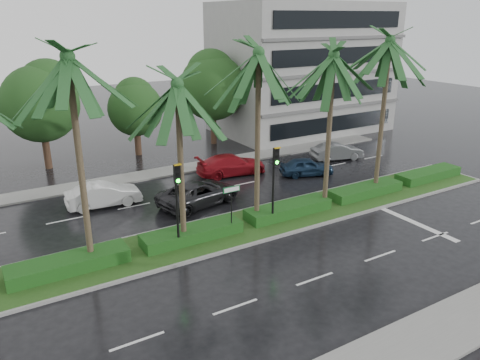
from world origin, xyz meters
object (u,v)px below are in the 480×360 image
street_sign (231,198)px  car_grey (337,151)px  car_darkgrey (199,193)px  signal_median_left (177,194)px  car_blue (307,167)px  car_white (104,195)px  car_red (231,165)px

street_sign → car_grey: 15.97m
car_darkgrey → car_grey: bearing=-91.3°
signal_median_left → street_sign: size_ratio=1.68×
signal_median_left → car_blue: bearing=25.3°
car_darkgrey → car_blue: car_darkgrey is taller
car_white → car_grey: car_white is taller
car_white → car_blue: bearing=-92.8°
car_darkgrey → car_blue: (9.00, 0.94, -0.09)m
street_sign → car_red: 10.11m
car_grey → car_darkgrey: bearing=115.3°
street_sign → car_white: bearing=121.0°
street_sign → car_red: bearing=60.1°
car_grey → car_white: bearing=103.9°
signal_median_left → street_sign: (3.00, 0.18, -0.87)m
signal_median_left → car_grey: (17.00, 7.74, -2.32)m
street_sign → car_grey: bearing=28.4°
car_darkgrey → car_white: bearing=48.8°
signal_median_left → car_red: (8.00, 8.86, -2.27)m
car_white → car_grey: size_ratio=1.06×
car_white → signal_median_left: bearing=-164.6°
street_sign → car_grey: (14.00, 7.56, -1.45)m
car_darkgrey → car_blue: bearing=-96.9°
car_white → street_sign: bearing=-144.6°
signal_median_left → car_grey: 18.82m
car_white → car_darkgrey: car_darkgrey is taller
car_blue → street_sign: bearing=142.4°
car_red → car_blue: bearing=-116.6°
car_white → car_darkgrey: size_ratio=0.83×
signal_median_left → car_red: size_ratio=0.87×
car_white → car_red: (9.50, 1.20, 0.01)m
signal_median_left → car_grey: size_ratio=1.06×
car_red → car_blue: car_red is taller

